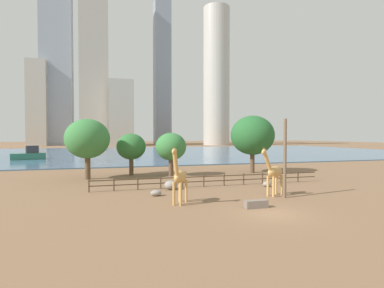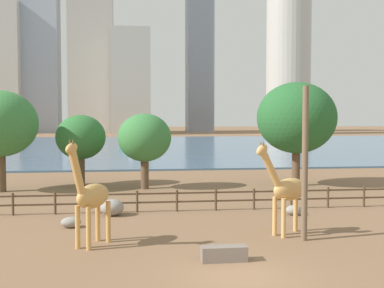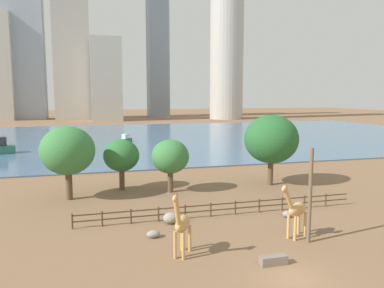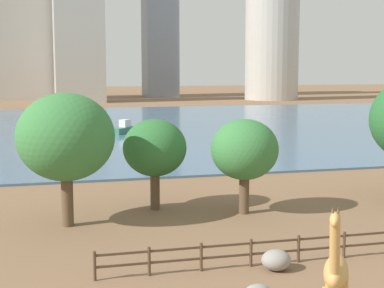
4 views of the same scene
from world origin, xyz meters
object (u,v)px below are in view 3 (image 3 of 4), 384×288
(giraffe_tall, at_px, (296,210))
(boat_sailboat, at_px, (124,140))
(feeding_trough, at_px, (274,260))
(tree_right_tall, at_px, (121,156))
(giraffe_companion, at_px, (182,224))
(tree_center_broad, at_px, (68,151))
(utility_pole, at_px, (310,196))
(boulder_near_fence, at_px, (153,234))
(boulder_small, at_px, (171,218))
(tree_left_small, at_px, (271,139))
(boulder_by_pole, at_px, (287,214))
(tree_left_large, at_px, (170,157))

(giraffe_tall, relative_size, boat_sailboat, 1.10)
(feeding_trough, bearing_deg, giraffe_tall, 44.83)
(giraffe_tall, xyz_separation_m, tree_right_tall, (-11.54, 18.40, 1.78))
(giraffe_companion, relative_size, boat_sailboat, 1.15)
(tree_center_broad, bearing_deg, tree_right_tall, 25.22)
(feeding_trough, bearing_deg, boat_sailboat, 93.18)
(utility_pole, bearing_deg, tree_center_broad, 136.44)
(utility_pole, distance_m, boulder_near_fence, 12.07)
(giraffe_tall, relative_size, utility_pole, 0.65)
(giraffe_companion, xyz_separation_m, boulder_small, (0.63, 6.55, -1.74))
(boulder_near_fence, xyz_separation_m, tree_left_small, (16.55, 13.20, 5.32))
(boulder_by_pole, xyz_separation_m, boat_sailboat, (-9.32, 57.01, 0.54))
(giraffe_companion, distance_m, boulder_by_pole, 12.43)
(tree_center_broad, bearing_deg, utility_pole, -43.56)
(boulder_small, distance_m, tree_center_broad, 14.09)
(utility_pole, bearing_deg, boulder_near_fence, 160.18)
(utility_pole, bearing_deg, boulder_by_pole, 75.59)
(boulder_near_fence, relative_size, tree_right_tall, 0.17)
(tree_left_large, bearing_deg, tree_right_tall, 154.45)
(giraffe_companion, distance_m, feeding_trough, 6.38)
(boulder_by_pole, bearing_deg, feeding_trough, -124.47)
(giraffe_companion, height_order, utility_pole, utility_pole)
(tree_center_broad, bearing_deg, boulder_near_fence, -62.38)
(feeding_trough, xyz_separation_m, tree_left_large, (-2.57, 19.69, 3.72))
(giraffe_companion, bearing_deg, boat_sailboat, -149.37)
(boulder_near_fence, xyz_separation_m, tree_left_large, (4.12, 13.05, 3.74))
(giraffe_tall, xyz_separation_m, giraffe_companion, (-9.14, -0.86, 0.02))
(giraffe_tall, bearing_deg, tree_left_large, -96.55)
(boulder_small, relative_size, tree_left_large, 0.23)
(feeding_trough, distance_m, tree_center_broad, 24.16)
(boulder_by_pole, relative_size, boat_sailboat, 0.22)
(utility_pole, height_order, feeding_trough, utility_pole)
(tree_right_tall, bearing_deg, tree_left_large, -25.55)
(giraffe_companion, bearing_deg, boulder_near_fence, -128.15)
(tree_center_broad, relative_size, boat_sailboat, 1.85)
(boulder_by_pole, bearing_deg, tree_left_large, 125.88)
(boulder_small, relative_size, boat_sailboat, 0.32)
(boulder_by_pole, xyz_separation_m, boulder_small, (-10.40, 1.17, 0.18))
(tree_left_small, bearing_deg, tree_right_tall, 172.48)
(boulder_near_fence, relative_size, tree_left_small, 0.12)
(tree_left_large, bearing_deg, tree_center_broad, -179.00)
(utility_pole, xyz_separation_m, boulder_small, (-8.97, 6.75, -3.06))
(utility_pole, relative_size, boulder_by_pole, 7.80)
(tree_right_tall, height_order, boat_sailboat, tree_right_tall)
(boulder_by_pole, bearing_deg, boulder_near_fence, -172.46)
(tree_center_broad, bearing_deg, boulder_small, -49.13)
(utility_pole, distance_m, tree_center_broad, 24.43)
(giraffe_companion, distance_m, tree_center_broad, 18.69)
(boulder_small, relative_size, tree_center_broad, 0.17)
(boulder_small, distance_m, feeding_trough, 10.56)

